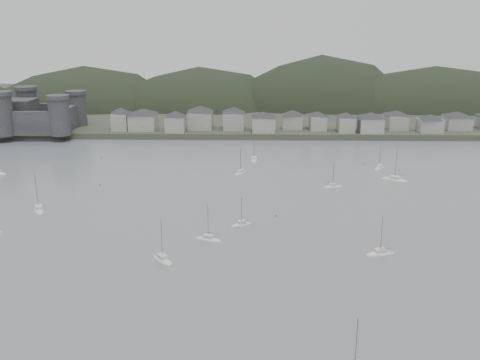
{
  "coord_description": "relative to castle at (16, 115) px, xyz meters",
  "views": [
    {
      "loc": [
        3.82,
        -97.18,
        55.01
      ],
      "look_at": [
        0.0,
        75.0,
        6.0
      ],
      "focal_mm": 40.19,
      "sensor_mm": 36.0,
      "label": 1
    }
  ],
  "objects": [
    {
      "name": "mooring_buoys",
      "position": [
        131.17,
        -107.21,
        -10.81
      ],
      "size": [
        157.29,
        151.61,
        0.7
      ],
      "color": "#B5623C",
      "rests_on": "ground"
    },
    {
      "name": "moored_fleet",
      "position": [
        116.62,
        -112.58,
        -10.79
      ],
      "size": [
        252.29,
        154.52,
        13.91
      ],
      "color": "silver",
      "rests_on": "ground"
    },
    {
      "name": "castle",
      "position": [
        0.0,
        0.0,
        0.0
      ],
      "size": [
        66.0,
        43.0,
        20.0
      ],
      "color": "#2F2F31",
      "rests_on": "far_shore_land"
    },
    {
      "name": "ground",
      "position": [
        120.0,
        -179.8,
        -10.96
      ],
      "size": [
        900.0,
        900.0,
        0.0
      ],
      "primitive_type": "plane",
      "color": "slate",
      "rests_on": "ground"
    },
    {
      "name": "waterfront_town",
      "position": [
        170.59,
        3.54,
        -2.3
      ],
      "size": [
        451.48,
        28.46,
        12.92
      ],
      "color": "gray",
      "rests_on": "far_shore_land"
    },
    {
      "name": "forested_ridge",
      "position": [
        124.83,
        89.6,
        -22.25
      ],
      "size": [
        851.55,
        103.94,
        102.57
      ],
      "color": "black",
      "rests_on": "ground"
    },
    {
      "name": "far_shore_land",
      "position": [
        120.0,
        115.2,
        -9.46
      ],
      "size": [
        900.0,
        250.0,
        3.0
      ],
      "primitive_type": "cube",
      "color": "#383D2D",
      "rests_on": "ground"
    }
  ]
}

